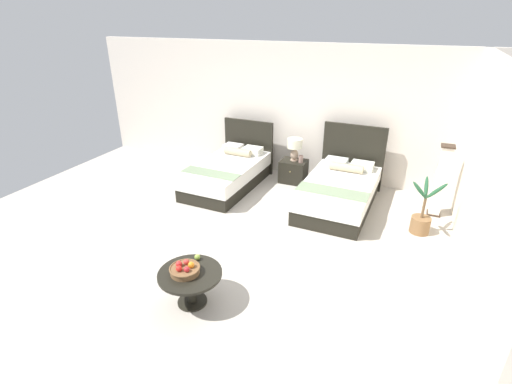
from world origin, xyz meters
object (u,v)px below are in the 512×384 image
bed_near_window (228,172)px  vase (301,159)px  potted_palm (421,219)px  nightstand (293,171)px  floor_lamp_corner (440,181)px  fruit_bowl (185,269)px  coffee_table (190,280)px  loose_apple (197,257)px  table_lamp (295,146)px  bed_near_corner (339,190)px

bed_near_window → vase: bearing=27.7°
bed_near_window → potted_palm: bed_near_window is taller
nightstand → floor_lamp_corner: (2.77, -0.41, 0.41)m
fruit_bowl → vase: bearing=87.3°
nightstand → fruit_bowl: 4.13m
bed_near_window → nightstand: bearing=32.3°
coffee_table → fruit_bowl: size_ratio=2.10×
loose_apple → floor_lamp_corner: (2.81, 3.41, 0.16)m
floor_lamp_corner → potted_palm: (-0.22, -0.77, -0.40)m
table_lamp → vase: table_lamp is taller
nightstand → table_lamp: (-0.00, 0.02, 0.54)m
bed_near_corner → fruit_bowl: size_ratio=5.88×
vase → nightstand: bearing=166.1°
table_lamp → fruit_bowl: 4.15m
fruit_bowl → bed_near_corner: bearing=71.1°
bed_near_window → fruit_bowl: bed_near_window is taller
coffee_table → bed_near_window: bearing=109.4°
fruit_bowl → coffee_table: bearing=28.8°
table_lamp → floor_lamp_corner: (2.77, -0.43, -0.14)m
potted_palm → bed_near_corner: bearing=162.4°
bed_near_window → coffee_table: bearing=-70.6°
bed_near_corner → fruit_bowl: bearing=-108.9°
coffee_table → potted_palm: size_ratio=0.84×
floor_lamp_corner → vase: bearing=171.9°
bed_near_corner → potted_palm: bearing=-17.6°
nightstand → potted_palm: potted_palm is taller
loose_apple → bed_near_corner: bearing=69.4°
floor_lamp_corner → fruit_bowl: bearing=-127.2°
potted_palm → bed_near_window: bearing=173.2°
nightstand → table_lamp: 0.54m
bed_near_window → floor_lamp_corner: size_ratio=1.67×
bed_near_window → fruit_bowl: size_ratio=5.84×
potted_palm → vase: bearing=154.5°
vase → coffee_table: vase is taller
coffee_table → fruit_bowl: 0.17m
table_lamp → bed_near_window: bearing=-147.0°
loose_apple → potted_palm: potted_palm is taller
vase → loose_apple: bearing=-93.0°
table_lamp → coffee_table: table_lamp is taller
bed_near_window → floor_lamp_corner: (3.94, 0.33, 0.34)m
table_lamp → fruit_bowl: (-0.03, -4.14, -0.28)m
vase → floor_lamp_corner: size_ratio=0.11×
table_lamp → coffee_table: size_ratio=0.60×
vase → coffee_table: bearing=-92.1°
fruit_bowl → table_lamp: bearing=89.5°
fruit_bowl → loose_apple: size_ratio=4.94×
bed_near_window → loose_apple: (1.13, -3.08, 0.19)m
nightstand → floor_lamp_corner: size_ratio=0.42×
bed_near_corner → loose_apple: size_ratio=29.05×
bed_near_window → floor_lamp_corner: floor_lamp_corner is taller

